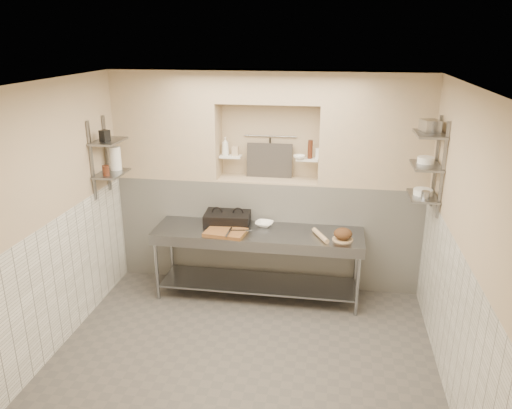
% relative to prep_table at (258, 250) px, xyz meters
% --- Properties ---
extents(floor, '(4.00, 3.90, 0.10)m').
position_rel_prep_table_xyz_m(floor, '(0.05, -1.18, -0.69)').
color(floor, '#514C47').
rests_on(floor, ground).
extents(ceiling, '(4.00, 3.90, 0.10)m').
position_rel_prep_table_xyz_m(ceiling, '(0.05, -1.18, 2.21)').
color(ceiling, silver).
rests_on(ceiling, ground).
extents(wall_left, '(0.10, 3.90, 2.80)m').
position_rel_prep_table_xyz_m(wall_left, '(-2.00, -1.18, 0.76)').
color(wall_left, tan).
rests_on(wall_left, ground).
extents(wall_right, '(0.10, 3.90, 2.80)m').
position_rel_prep_table_xyz_m(wall_right, '(2.10, -1.18, 0.76)').
color(wall_right, tan).
rests_on(wall_right, ground).
extents(wall_back, '(4.00, 0.10, 2.80)m').
position_rel_prep_table_xyz_m(wall_back, '(0.05, 0.82, 0.76)').
color(wall_back, tan).
rests_on(wall_back, ground).
extents(wall_front, '(4.00, 0.10, 2.80)m').
position_rel_prep_table_xyz_m(wall_front, '(0.05, -3.18, 0.76)').
color(wall_front, tan).
rests_on(wall_front, ground).
extents(backwall_lower, '(4.00, 0.40, 1.40)m').
position_rel_prep_table_xyz_m(backwall_lower, '(0.05, 0.57, 0.06)').
color(backwall_lower, white).
rests_on(backwall_lower, floor).
extents(alcove_sill, '(1.30, 0.40, 0.02)m').
position_rel_prep_table_xyz_m(alcove_sill, '(0.05, 0.57, 0.77)').
color(alcove_sill, tan).
rests_on(alcove_sill, backwall_lower).
extents(backwall_pillar_left, '(1.35, 0.40, 1.40)m').
position_rel_prep_table_xyz_m(backwall_pillar_left, '(-1.28, 0.57, 1.46)').
color(backwall_pillar_left, tan).
rests_on(backwall_pillar_left, backwall_lower).
extents(backwall_pillar_right, '(1.35, 0.40, 1.40)m').
position_rel_prep_table_xyz_m(backwall_pillar_right, '(1.37, 0.57, 1.46)').
color(backwall_pillar_right, tan).
rests_on(backwall_pillar_right, backwall_lower).
extents(backwall_header, '(1.30, 0.40, 0.40)m').
position_rel_prep_table_xyz_m(backwall_header, '(0.05, 0.57, 1.96)').
color(backwall_header, tan).
rests_on(backwall_header, backwall_lower).
extents(wainscot_left, '(0.02, 3.90, 1.40)m').
position_rel_prep_table_xyz_m(wainscot_left, '(-1.94, -1.18, 0.06)').
color(wainscot_left, white).
rests_on(wainscot_left, floor).
extents(wainscot_right, '(0.02, 3.90, 1.40)m').
position_rel_prep_table_xyz_m(wainscot_right, '(2.04, -1.18, 0.06)').
color(wainscot_right, white).
rests_on(wainscot_right, floor).
extents(alcove_shelf_left, '(0.28, 0.16, 0.02)m').
position_rel_prep_table_xyz_m(alcove_shelf_left, '(-0.45, 0.57, 1.06)').
color(alcove_shelf_left, white).
rests_on(alcove_shelf_left, backwall_lower).
extents(alcove_shelf_right, '(0.28, 0.16, 0.02)m').
position_rel_prep_table_xyz_m(alcove_shelf_right, '(0.55, 0.57, 1.06)').
color(alcove_shelf_right, white).
rests_on(alcove_shelf_right, backwall_lower).
extents(utensil_rail, '(0.70, 0.02, 0.02)m').
position_rel_prep_table_xyz_m(utensil_rail, '(0.05, 0.74, 1.31)').
color(utensil_rail, gray).
rests_on(utensil_rail, wall_back).
extents(hanging_steel, '(0.02, 0.02, 0.30)m').
position_rel_prep_table_xyz_m(hanging_steel, '(0.05, 0.72, 1.14)').
color(hanging_steel, black).
rests_on(hanging_steel, utensil_rail).
extents(splash_panel, '(0.60, 0.08, 0.45)m').
position_rel_prep_table_xyz_m(splash_panel, '(0.05, 0.67, 1.00)').
color(splash_panel, '#383330').
rests_on(splash_panel, alcove_sill).
extents(shelf_rail_left_a, '(0.03, 0.03, 0.95)m').
position_rel_prep_table_xyz_m(shelf_rail_left_a, '(-1.93, 0.07, 1.16)').
color(shelf_rail_left_a, slate).
rests_on(shelf_rail_left_a, wall_left).
extents(shelf_rail_left_b, '(0.03, 0.03, 0.95)m').
position_rel_prep_table_xyz_m(shelf_rail_left_b, '(-1.93, -0.33, 1.16)').
color(shelf_rail_left_b, slate).
rests_on(shelf_rail_left_b, wall_left).
extents(wall_shelf_left_lower, '(0.30, 0.50, 0.02)m').
position_rel_prep_table_xyz_m(wall_shelf_left_lower, '(-1.79, -0.13, 0.96)').
color(wall_shelf_left_lower, slate).
rests_on(wall_shelf_left_lower, wall_left).
extents(wall_shelf_left_upper, '(0.30, 0.50, 0.03)m').
position_rel_prep_table_xyz_m(wall_shelf_left_upper, '(-1.79, -0.13, 1.36)').
color(wall_shelf_left_upper, slate).
rests_on(wall_shelf_left_upper, wall_left).
extents(shelf_rail_right_a, '(0.03, 0.03, 1.05)m').
position_rel_prep_table_xyz_m(shelf_rail_right_a, '(2.02, 0.07, 1.21)').
color(shelf_rail_right_a, slate).
rests_on(shelf_rail_right_a, wall_right).
extents(shelf_rail_right_b, '(0.03, 0.03, 1.05)m').
position_rel_prep_table_xyz_m(shelf_rail_right_b, '(2.02, -0.33, 1.21)').
color(shelf_rail_right_b, slate).
rests_on(shelf_rail_right_b, wall_right).
extents(wall_shelf_right_lower, '(0.30, 0.50, 0.02)m').
position_rel_prep_table_xyz_m(wall_shelf_right_lower, '(1.89, -0.13, 0.86)').
color(wall_shelf_right_lower, slate).
rests_on(wall_shelf_right_lower, wall_right).
extents(wall_shelf_right_mid, '(0.30, 0.50, 0.02)m').
position_rel_prep_table_xyz_m(wall_shelf_right_mid, '(1.89, -0.13, 1.21)').
color(wall_shelf_right_mid, slate).
rests_on(wall_shelf_right_mid, wall_right).
extents(wall_shelf_right_upper, '(0.30, 0.50, 0.03)m').
position_rel_prep_table_xyz_m(wall_shelf_right_upper, '(1.89, -0.13, 1.56)').
color(wall_shelf_right_upper, slate).
rests_on(wall_shelf_right_upper, wall_right).
extents(prep_table, '(2.60, 0.70, 0.90)m').
position_rel_prep_table_xyz_m(prep_table, '(0.00, 0.00, 0.00)').
color(prep_table, gray).
rests_on(prep_table, floor).
extents(panini_press, '(0.60, 0.45, 0.16)m').
position_rel_prep_table_xyz_m(panini_press, '(-0.42, 0.19, 0.34)').
color(panini_press, black).
rests_on(panini_press, prep_table).
extents(cutting_board, '(0.52, 0.40, 0.04)m').
position_rel_prep_table_xyz_m(cutting_board, '(-0.37, -0.15, 0.28)').
color(cutting_board, brown).
rests_on(cutting_board, prep_table).
extents(knife_blade, '(0.27, 0.07, 0.01)m').
position_rel_prep_table_xyz_m(knife_blade, '(-0.18, -0.11, 0.31)').
color(knife_blade, gray).
rests_on(knife_blade, cutting_board).
extents(tongs, '(0.03, 0.27, 0.02)m').
position_rel_prep_table_xyz_m(tongs, '(-0.32, -0.21, 0.32)').
color(tongs, gray).
rests_on(tongs, cutting_board).
extents(mixing_bowl, '(0.26, 0.26, 0.06)m').
position_rel_prep_table_xyz_m(mixing_bowl, '(0.05, 0.19, 0.29)').
color(mixing_bowl, white).
rests_on(mixing_bowl, prep_table).
extents(rolling_pin, '(0.22, 0.38, 0.06)m').
position_rel_prep_table_xyz_m(rolling_pin, '(0.78, -0.08, 0.29)').
color(rolling_pin, tan).
rests_on(rolling_pin, prep_table).
extents(bread_board, '(0.25, 0.25, 0.01)m').
position_rel_prep_table_xyz_m(bread_board, '(1.04, -0.10, 0.26)').
color(bread_board, tan).
rests_on(bread_board, prep_table).
extents(bread_loaf, '(0.22, 0.22, 0.13)m').
position_rel_prep_table_xyz_m(bread_loaf, '(1.04, -0.10, 0.34)').
color(bread_loaf, '#4C2D19').
rests_on(bread_loaf, bread_board).
extents(bottle_soap, '(0.09, 0.09, 0.24)m').
position_rel_prep_table_xyz_m(bottle_soap, '(-0.52, 0.57, 1.19)').
color(bottle_soap, white).
rests_on(bottle_soap, alcove_shelf_left).
extents(jar_alcove, '(0.08, 0.08, 0.12)m').
position_rel_prep_table_xyz_m(jar_alcove, '(-0.39, 0.58, 1.13)').
color(jar_alcove, tan).
rests_on(jar_alcove, alcove_shelf_left).
extents(bowl_alcove, '(0.18, 0.18, 0.05)m').
position_rel_prep_table_xyz_m(bowl_alcove, '(0.45, 0.52, 1.09)').
color(bowl_alcove, white).
rests_on(bowl_alcove, alcove_shelf_right).
extents(condiment_a, '(0.06, 0.06, 0.21)m').
position_rel_prep_table_xyz_m(condiment_a, '(0.58, 0.57, 1.17)').
color(condiment_a, '#441E12').
rests_on(condiment_a, alcove_shelf_right).
extents(condiment_b, '(0.06, 0.06, 0.24)m').
position_rel_prep_table_xyz_m(condiment_b, '(0.58, 0.57, 1.19)').
color(condiment_b, '#441E12').
rests_on(condiment_b, alcove_shelf_right).
extents(condiment_c, '(0.08, 0.08, 0.13)m').
position_rel_prep_table_xyz_m(condiment_c, '(0.69, 0.58, 1.14)').
color(condiment_c, white).
rests_on(condiment_c, alcove_shelf_right).
extents(jug_left, '(0.14, 0.14, 0.29)m').
position_rel_prep_table_xyz_m(jug_left, '(-1.79, 0.01, 1.11)').
color(jug_left, white).
rests_on(jug_left, wall_shelf_left_lower).
extents(jar_left, '(0.08, 0.08, 0.12)m').
position_rel_prep_table_xyz_m(jar_left, '(-1.79, -0.27, 1.03)').
color(jar_left, '#441E12').
rests_on(jar_left, wall_shelf_left_lower).
extents(box_left_upper, '(0.13, 0.13, 0.13)m').
position_rel_prep_table_xyz_m(box_left_upper, '(-1.79, -0.21, 1.44)').
color(box_left_upper, black).
rests_on(box_left_upper, wall_shelf_left_upper).
extents(bowl_right, '(0.21, 0.21, 0.06)m').
position_rel_prep_table_xyz_m(bowl_right, '(1.89, -0.11, 0.90)').
color(bowl_right, white).
rests_on(bowl_right, wall_shelf_right_lower).
extents(canister_right, '(0.09, 0.09, 0.09)m').
position_rel_prep_table_xyz_m(canister_right, '(1.89, -0.28, 0.92)').
color(canister_right, gray).
rests_on(canister_right, wall_shelf_right_lower).
extents(bowl_right_mid, '(0.18, 0.18, 0.07)m').
position_rel_prep_table_xyz_m(bowl_right_mid, '(1.89, -0.06, 1.25)').
color(bowl_right_mid, white).
rests_on(bowl_right_mid, wall_shelf_right_mid).
extents(basket_right, '(0.22, 0.25, 0.13)m').
position_rel_prep_table_xyz_m(basket_right, '(1.89, -0.09, 1.64)').
color(basket_right, gray).
rests_on(basket_right, wall_shelf_right_upper).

